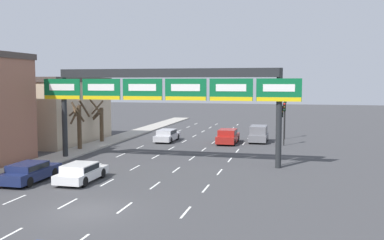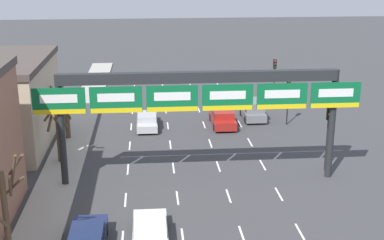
{
  "view_description": "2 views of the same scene",
  "coord_description": "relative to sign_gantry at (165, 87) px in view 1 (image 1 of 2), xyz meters",
  "views": [
    {
      "loc": [
        10.21,
        -19.44,
        6.58
      ],
      "look_at": [
        1.8,
        15.39,
        3.38
      ],
      "focal_mm": 40.0,
      "sensor_mm": 36.0,
      "label": 1
    },
    {
      "loc": [
        -3.34,
        -20.06,
        14.94
      ],
      "look_at": [
        -0.67,
        11.53,
        5.03
      ],
      "focal_mm": 50.0,
      "sensor_mm": 36.0,
      "label": 2
    }
  ],
  "objects": [
    {
      "name": "tree_bare_second",
      "position": [
        -9.98,
        4.28,
        -3.49
      ],
      "size": [
        1.96,
        1.94,
        4.78
      ],
      "color": "brown",
      "rests_on": "sidewalk_left"
    },
    {
      "name": "traffic_light_far_end",
      "position": [
        9.18,
        1.12,
        -2.84
      ],
      "size": [
        0.3,
        0.35,
        4.72
      ],
      "color": "black",
      "rests_on": "ground_plane"
    },
    {
      "name": "car_white",
      "position": [
        -3.42,
        -7.68,
        -5.54
      ],
      "size": [
        1.92,
        4.32,
        1.23
      ],
      "color": "silver",
      "rests_on": "ground_plane"
    },
    {
      "name": "building_far",
      "position": [
        -16.22,
        8.88,
        -2.67
      ],
      "size": [
        9.73,
        12.41,
        7.07
      ],
      "color": "#C6B293",
      "rests_on": "ground_plane"
    },
    {
      "name": "tree_bare_third",
      "position": [
        -10.26,
        9.5,
        -3.76
      ],
      "size": [
        1.83,
        2.26,
        4.68
      ],
      "color": "brown",
      "rests_on": "sidewalk_left"
    },
    {
      "name": "lane_dashes",
      "position": [
        -0.0,
        0.01,
        -6.2
      ],
      "size": [
        10.02,
        67.0,
        0.01
      ],
      "color": "white",
      "rests_on": "ground_plane"
    },
    {
      "name": "suv_grey",
      "position": [
        6.4,
        13.91,
        -5.21
      ],
      "size": [
        1.93,
        4.07,
        1.81
      ],
      "color": "slate",
      "rests_on": "ground_plane"
    },
    {
      "name": "traffic_light_near_gantry",
      "position": [
        9.17,
        11.93,
        -3.01
      ],
      "size": [
        0.3,
        0.35,
        4.47
      ],
      "color": "black",
      "rests_on": "ground_plane"
    },
    {
      "name": "car_red",
      "position": [
        3.29,
        12.1,
        -5.39
      ],
      "size": [
        1.97,
        4.77,
        1.54
      ],
      "color": "maroon",
      "rests_on": "ground_plane"
    },
    {
      "name": "traffic_light_mid_block",
      "position": [
        9.12,
        17.18,
        -2.64
      ],
      "size": [
        0.3,
        0.35,
        5.03
      ],
      "color": "black",
      "rests_on": "ground_plane"
    },
    {
      "name": "car_silver",
      "position": [
        -3.51,
        12.11,
        -5.49
      ],
      "size": [
        1.82,
        4.8,
        1.34
      ],
      "color": "#B7B7BC",
      "rests_on": "ground_plane"
    },
    {
      "name": "car_navy",
      "position": [
        -6.72,
        -8.46,
        -5.51
      ],
      "size": [
        1.89,
        4.71,
        1.28
      ],
      "color": "#19234C",
      "rests_on": "ground_plane"
    },
    {
      "name": "ground_plane",
      "position": [
        0.0,
        -13.49,
        -6.21
      ],
      "size": [
        220.0,
        220.0,
        0.0
      ],
      "primitive_type": "plane",
      "color": "#3D3D3F"
    },
    {
      "name": "sign_gantry",
      "position": [
        0.0,
        0.0,
        0.0
      ],
      "size": [
        21.39,
        0.7,
        7.64
      ],
      "color": "#232628",
      "rests_on": "ground_plane"
    }
  ]
}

